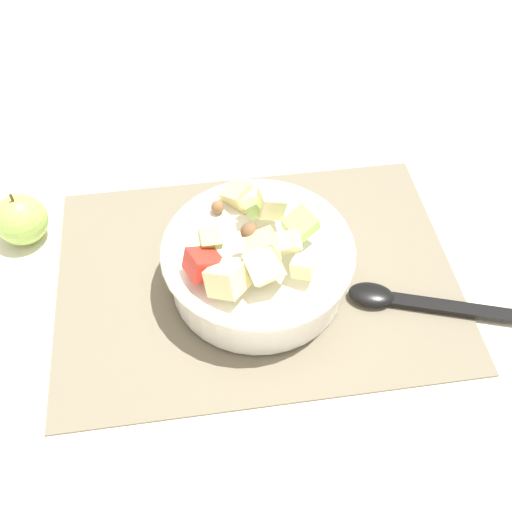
{
  "coord_description": "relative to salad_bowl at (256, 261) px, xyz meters",
  "views": [
    {
      "loc": [
        0.07,
        0.47,
        0.62
      ],
      "look_at": [
        0.0,
        0.01,
        0.06
      ],
      "focal_mm": 42.34,
      "sensor_mm": 36.0,
      "label": 1
    }
  ],
  "objects": [
    {
      "name": "serving_spoon",
      "position": [
        -0.18,
        0.06,
        -0.04
      ],
      "size": [
        0.2,
        0.09,
        0.01
      ],
      "color": "black",
      "rests_on": "placemat"
    },
    {
      "name": "ground_plane",
      "position": [
        -0.0,
        -0.01,
        -0.05
      ],
      "size": [
        2.4,
        2.4,
        0.0
      ],
      "primitive_type": "plane",
      "color": "silver"
    },
    {
      "name": "whole_apple",
      "position": [
        0.3,
        -0.13,
        -0.01
      ],
      "size": [
        0.07,
        0.07,
        0.08
      ],
      "color": "#9EC656",
      "rests_on": "ground_plane"
    },
    {
      "name": "placemat",
      "position": [
        -0.0,
        -0.01,
        -0.05
      ],
      "size": [
        0.51,
        0.36,
        0.01
      ],
      "primitive_type": "cube",
      "color": "#756B56",
      "rests_on": "ground_plane"
    },
    {
      "name": "salad_bowl",
      "position": [
        0.0,
        0.0,
        0.0
      ],
      "size": [
        0.23,
        0.23,
        0.12
      ],
      "color": "white",
      "rests_on": "placemat"
    }
  ]
}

